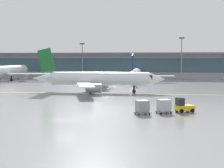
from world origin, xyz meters
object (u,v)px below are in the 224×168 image
(gate_airplane_1, at_px, (135,74))
(cargo_dolly_lead, at_px, (164,106))
(baggage_tug, at_px, (183,106))
(cargo_dolly_trailing, at_px, (142,107))
(apron_light_mast_2, at_px, (182,57))
(taxiing_regional_jet, at_px, (98,79))
(apron_light_mast_1, at_px, (82,59))
(gate_airplane_0, at_px, (7,71))

(gate_airplane_1, height_order, cargo_dolly_lead, gate_airplane_1)
(gate_airplane_1, relative_size, baggage_tug, 9.12)
(gate_airplane_1, distance_m, baggage_tug, 62.64)
(gate_airplane_1, relative_size, cargo_dolly_trailing, 10.41)
(cargo_dolly_lead, relative_size, apron_light_mast_2, 0.17)
(taxiing_regional_jet, bearing_deg, apron_light_mast_1, 105.94)
(apron_light_mast_1, bearing_deg, cargo_dolly_trailing, -70.89)
(baggage_tug, bearing_deg, apron_light_mast_2, 62.47)
(apron_light_mast_1, bearing_deg, gate_airplane_0, -144.08)
(gate_airplane_0, distance_m, apron_light_mast_2, 59.90)
(gate_airplane_1, bearing_deg, gate_airplane_0, 88.17)
(gate_airplane_0, relative_size, baggage_tug, 11.19)
(baggage_tug, bearing_deg, cargo_dolly_lead, 180.00)
(gate_airplane_0, relative_size, apron_light_mast_2, 2.23)
(gate_airplane_0, bearing_deg, taxiing_regional_jet, -130.13)
(gate_airplane_0, relative_size, cargo_dolly_lead, 12.76)
(cargo_dolly_lead, bearing_deg, apron_light_mast_1, 85.61)
(cargo_dolly_trailing, bearing_deg, cargo_dolly_lead, -0.00)
(gate_airplane_1, relative_size, cargo_dolly_lead, 10.41)
(taxiing_regional_jet, bearing_deg, gate_airplane_0, 135.65)
(apron_light_mast_1, height_order, apron_light_mast_2, apron_light_mast_2)
(gate_airplane_1, xyz_separation_m, baggage_tug, (12.44, -61.37, -1.79))
(cargo_dolly_trailing, relative_size, apron_light_mast_1, 0.20)
(baggage_tug, xyz_separation_m, cargo_dolly_lead, (-2.72, -1.31, 0.16))
(gate_airplane_1, bearing_deg, baggage_tug, -169.80)
(gate_airplane_1, bearing_deg, cargo_dolly_lead, -172.45)
(apron_light_mast_1, relative_size, apron_light_mast_2, 0.88)
(cargo_dolly_trailing, distance_m, apron_light_mast_1, 85.36)
(cargo_dolly_trailing, bearing_deg, baggage_tug, -0.00)
(taxiing_regional_jet, bearing_deg, gate_airplane_1, 80.38)
(gate_airplane_1, relative_size, taxiing_regional_jet, 0.89)
(taxiing_regional_jet, relative_size, baggage_tug, 10.21)
(gate_airplane_0, bearing_deg, baggage_tug, -135.24)
(taxiing_regional_jet, height_order, cargo_dolly_lead, taxiing_regional_jet)
(cargo_dolly_lead, height_order, apron_light_mast_2, apron_light_mast_2)
(cargo_dolly_lead, height_order, apron_light_mast_1, apron_light_mast_1)
(taxiing_regional_jet, distance_m, baggage_tug, 31.73)
(taxiing_regional_jet, bearing_deg, baggage_tug, -57.87)
(apron_light_mast_1, xyz_separation_m, apron_light_mast_2, (35.98, -1.67, 0.87))
(cargo_dolly_trailing, height_order, apron_light_mast_1, apron_light_mast_1)
(cargo_dolly_lead, distance_m, apron_light_mast_2, 77.87)
(taxiing_regional_jet, xyz_separation_m, apron_light_mast_2, (19.95, 49.67, 5.10))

